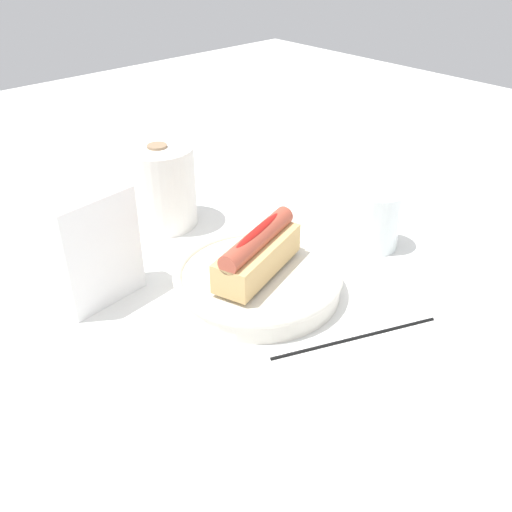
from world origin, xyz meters
TOP-DOWN VIEW (x-y plane):
  - ground_plane at (0.00, 0.00)m, footprint 2.40×2.40m
  - serving_bowl at (0.00, 0.00)m, footprint 0.23×0.23m
  - hotdog_front at (0.00, 0.00)m, footprint 0.16×0.09m
  - water_glass at (0.21, -0.03)m, footprint 0.07×0.07m
  - paper_towel_roll at (0.02, 0.25)m, footprint 0.11×0.11m
  - napkin_box at (-0.16, 0.13)m, footprint 0.11×0.06m
  - chopstick_near at (0.02, -0.15)m, footprint 0.20×0.09m

SIDE VIEW (x-z plane):
  - ground_plane at x=0.00m, z-range 0.00..0.00m
  - chopstick_near at x=0.02m, z-range 0.00..0.01m
  - serving_bowl at x=0.00m, z-range 0.00..0.04m
  - water_glass at x=0.21m, z-range -0.01..0.08m
  - hotdog_front at x=0.00m, z-range 0.03..0.09m
  - paper_towel_roll at x=0.02m, z-range 0.00..0.13m
  - napkin_box at x=-0.16m, z-range 0.00..0.15m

